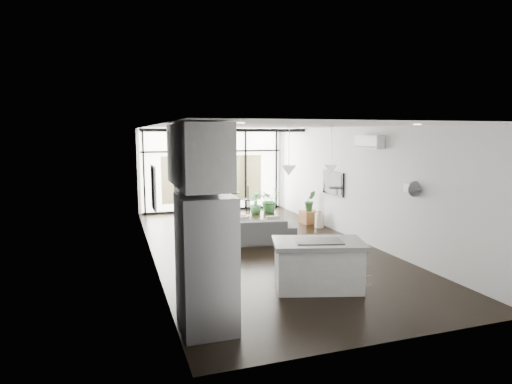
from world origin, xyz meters
TOP-DOWN VIEW (x-y plane):
  - floor at (0.00, 0.00)m, footprint 5.00×10.00m
  - ceiling at (0.00, 0.00)m, footprint 5.00×10.00m
  - wall_left at (-2.50, 0.00)m, footprint 0.02×10.00m
  - wall_right at (2.50, 0.00)m, footprint 0.02×10.00m
  - wall_back at (0.00, 5.00)m, footprint 5.00×0.02m
  - wall_front at (0.00, -5.00)m, footprint 5.00×0.02m
  - glazing at (0.00, 4.88)m, footprint 5.00×0.20m
  - skylight at (0.00, 4.00)m, footprint 4.70×1.90m
  - neighbour_building at (0.00, 4.95)m, footprint 3.50×0.02m
  - island at (0.02, -2.98)m, footprint 1.72×1.30m
  - cooktop at (0.02, -2.98)m, footprint 0.90×0.73m
  - fridge at (-2.10, -3.85)m, footprint 0.71×0.89m
  - appliance_column at (-2.07, -3.05)m, footprint 0.57×0.60m
  - upper_cabinets at (-2.12, -3.50)m, footprint 0.62×1.75m
  - pendant_left at (-0.40, -2.65)m, footprint 0.26×0.26m
  - pendant_right at (0.40, -2.65)m, footprint 0.26×0.26m
  - sofa at (-0.09, 0.32)m, footprint 2.13×0.90m
  - console_bench at (-0.26, 0.20)m, footprint 1.52×0.42m
  - pouf at (0.15, 2.01)m, footprint 0.48×0.48m
  - crate at (2.24, 1.96)m, footprint 0.51×0.51m
  - plant_tall at (1.73, 4.02)m, footprint 1.07×1.11m
  - plant_med at (1.18, 3.85)m, footprint 0.75×0.84m
  - plant_crate at (2.24, 1.96)m, footprint 0.38×0.64m
  - milk_can at (2.25, 1.36)m, footprint 0.27×0.27m
  - bistro_set at (0.46, 4.21)m, footprint 1.71×0.85m
  - tv at (2.46, 1.00)m, footprint 0.05×1.10m
  - ac_unit at (2.38, -0.80)m, footprint 0.22×0.90m
  - framed_art at (-2.47, -0.50)m, footprint 0.04×0.70m

SIDE VIEW (x-z plane):
  - floor at x=0.00m, z-range 0.00..0.00m
  - pouf at x=0.15m, z-range 0.00..0.35m
  - crate at x=2.24m, z-range 0.00..0.37m
  - plant_med at x=1.18m, z-range 0.00..0.41m
  - console_bench at x=-0.26m, z-range 0.00..0.48m
  - milk_can at x=2.25m, z-range 0.00..0.50m
  - plant_tall at x=1.73m, z-range 0.00..0.67m
  - bistro_set at x=0.46m, z-range 0.00..0.79m
  - sofa at x=-0.09m, z-range 0.00..0.81m
  - island at x=0.02m, z-range 0.00..0.84m
  - plant_crate at x=2.24m, z-range 0.37..0.65m
  - cooktop at x=0.02m, z-range 0.84..0.85m
  - fridge at x=-2.10m, z-range 0.00..1.84m
  - neighbour_building at x=0.00m, z-range 0.30..1.90m
  - appliance_column at x=-2.07m, z-range 0.00..2.22m
  - tv at x=2.46m, z-range 0.98..1.62m
  - wall_left at x=-2.50m, z-range 0.00..2.80m
  - wall_right at x=2.50m, z-range 0.00..2.80m
  - wall_back at x=0.00m, z-range 0.00..2.80m
  - wall_front at x=0.00m, z-range 0.00..2.80m
  - glazing at x=0.00m, z-range 0.00..2.80m
  - framed_art at x=-2.47m, z-range 1.10..2.00m
  - pendant_left at x=-0.40m, z-range 1.93..2.11m
  - pendant_right at x=0.40m, z-range 1.93..2.11m
  - upper_cabinets at x=-2.12m, z-range 1.92..2.78m
  - ac_unit at x=2.38m, z-range 2.30..2.60m
  - skylight at x=0.00m, z-range 2.74..2.80m
  - ceiling at x=0.00m, z-range 2.80..2.80m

